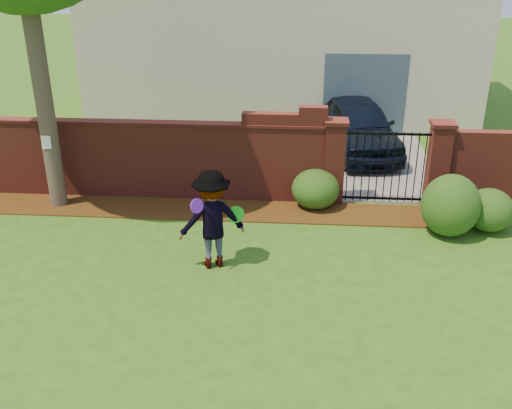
# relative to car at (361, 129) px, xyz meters

# --- Properties ---
(ground) EXTENTS (80.00, 80.00, 0.01)m
(ground) POSITION_rel_car_xyz_m (-3.27, -7.27, -0.73)
(ground) COLOR #305A16
(ground) RESTS_ON ground
(mulch_bed) EXTENTS (11.10, 1.08, 0.03)m
(mulch_bed) POSITION_rel_car_xyz_m (-4.22, -3.93, -0.71)
(mulch_bed) COLOR #3B210A
(mulch_bed) RESTS_ON ground
(brick_wall) EXTENTS (8.70, 0.31, 2.16)m
(brick_wall) POSITION_rel_car_xyz_m (-5.28, -3.27, 0.21)
(brick_wall) COLOR maroon
(brick_wall) RESTS_ON ground
(pillar_left) EXTENTS (0.50, 0.50, 1.88)m
(pillar_left) POSITION_rel_car_xyz_m (-0.87, -3.27, 0.24)
(pillar_left) COLOR maroon
(pillar_left) RESTS_ON ground
(pillar_right) EXTENTS (0.50, 0.50, 1.88)m
(pillar_right) POSITION_rel_car_xyz_m (1.33, -3.27, 0.24)
(pillar_right) COLOR maroon
(pillar_right) RESTS_ON ground
(iron_gate) EXTENTS (1.78, 0.03, 1.60)m
(iron_gate) POSITION_rel_car_xyz_m (0.23, -3.27, 0.13)
(iron_gate) COLOR black
(iron_gate) RESTS_ON ground
(driveway) EXTENTS (3.20, 8.00, 0.01)m
(driveway) POSITION_rel_car_xyz_m (0.23, 0.73, -0.72)
(driveway) COLOR slate
(driveway) RESTS_ON ground
(house) EXTENTS (12.40, 6.40, 6.30)m
(house) POSITION_rel_car_xyz_m (-2.27, 4.73, 2.44)
(house) COLOR beige
(house) RESTS_ON ground
(car) EXTENTS (2.41, 4.46, 1.44)m
(car) POSITION_rel_car_xyz_m (0.00, 0.00, 0.00)
(car) COLOR black
(car) RESTS_ON ground
(paper_notice) EXTENTS (0.20, 0.01, 0.28)m
(paper_notice) POSITION_rel_car_xyz_m (-6.87, -4.06, 0.78)
(paper_notice) COLOR white
(paper_notice) RESTS_ON tree
(shrub_left) EXTENTS (1.04, 1.04, 0.85)m
(shrub_left) POSITION_rel_car_xyz_m (-1.26, -3.58, -0.30)
(shrub_left) COLOR #194514
(shrub_left) RESTS_ON ground
(shrub_middle) EXTENTS (1.13, 1.13, 1.24)m
(shrub_middle) POSITION_rel_car_xyz_m (1.32, -4.68, -0.10)
(shrub_middle) COLOR #194514
(shrub_middle) RESTS_ON ground
(shrub_right) EXTENTS (0.97, 0.97, 0.86)m
(shrub_right) POSITION_rel_car_xyz_m (2.15, -4.43, -0.29)
(shrub_right) COLOR #194514
(shrub_right) RESTS_ON ground
(man) EXTENTS (1.31, 1.01, 1.79)m
(man) POSITION_rel_car_xyz_m (-3.11, -6.26, 0.18)
(man) COLOR gray
(man) RESTS_ON ground
(frisbee_purple) EXTENTS (0.23, 0.24, 0.25)m
(frisbee_purple) POSITION_rel_car_xyz_m (-3.30, -6.59, 0.60)
(frisbee_purple) COLOR purple
(frisbee_purple) RESTS_ON man
(frisbee_green) EXTENTS (0.31, 0.18, 0.30)m
(frisbee_green) POSITION_rel_car_xyz_m (-2.71, -6.16, 0.26)
(frisbee_green) COLOR green
(frisbee_green) RESTS_ON man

